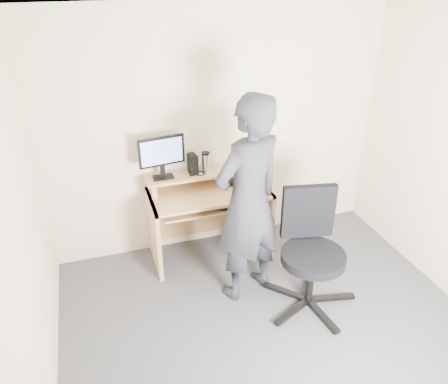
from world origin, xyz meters
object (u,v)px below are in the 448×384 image
office_chair (311,246)px  person (248,202)px  monitor (162,154)px  desk (207,206)px

office_chair → person: (-0.49, 0.29, 0.38)m
monitor → desk: bearing=-14.2°
monitor → office_chair: monitor is taller
desk → office_chair: bearing=-57.4°
office_chair → desk: bearing=133.7°
desk → office_chair: (0.65, -1.02, 0.04)m
desk → person: 0.85m
desk → person: person is taller
monitor → office_chair: size_ratio=0.42×
office_chair → monitor: bearing=146.5°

